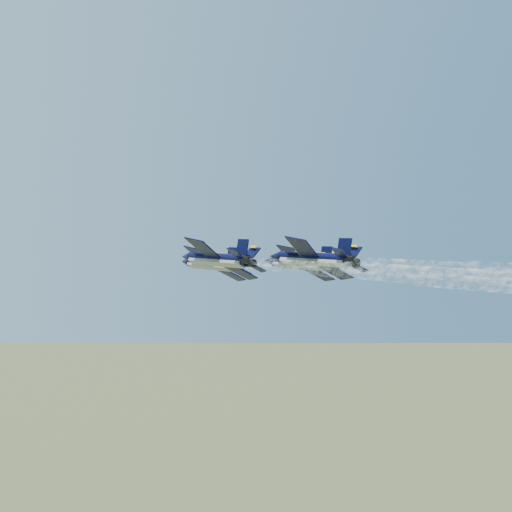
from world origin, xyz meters
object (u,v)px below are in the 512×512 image
jet_left (216,259)px  jet_slot (312,259)px  jet_lead (210,264)px  jet_right (299,263)px

jet_left → jet_slot: (12.28, -9.63, 0.00)m
jet_lead → jet_right: bearing=-50.3°
jet_lead → jet_right: (13.27, -11.07, 0.00)m
jet_lead → jet_right: 17.28m
jet_left → jet_right: bearing=2.9°
jet_right → jet_slot: 16.62m
jet_right → jet_slot: bearing=-129.8°
jet_left → jet_right: size_ratio=1.00×
jet_right → jet_slot: (-8.14, -14.49, 0.00)m
jet_left → jet_lead: bearing=55.3°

